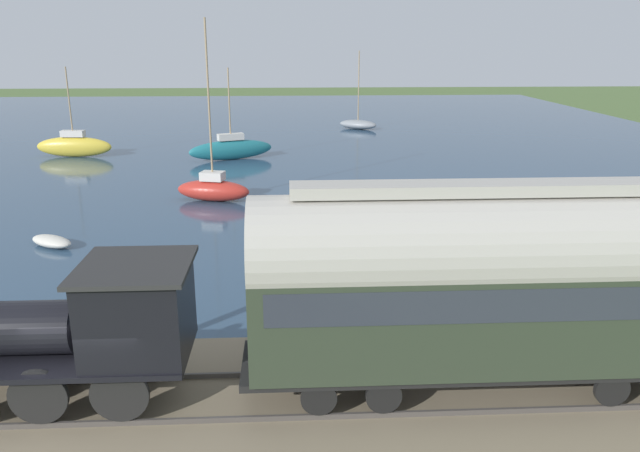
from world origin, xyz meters
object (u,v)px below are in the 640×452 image
object	(u,v)px
passenger_coach	(494,279)
sailboat_teal	(231,149)
sailboat_red	(213,188)
sailboat_yellow	(74,146)
rowboat_mid_harbor	(52,241)
steam_locomotive	(77,323)
sailboat_gray	(358,124)
rowboat_near_shore	(440,272)

from	to	relation	value
passenger_coach	sailboat_teal	xyz separation A→B (m)	(31.25, 8.26, -2.39)
passenger_coach	sailboat_red	distance (m)	21.33
passenger_coach	sailboat_yellow	size ratio (longest dim) A/B	1.72
sailboat_teal	rowboat_mid_harbor	world-z (taller)	sailboat_teal
rowboat_mid_harbor	sailboat_yellow	bearing A→B (deg)	47.98
sailboat_red	sailboat_teal	distance (m)	11.73
steam_locomotive	sailboat_teal	distance (m)	31.29
sailboat_yellow	rowboat_mid_harbor	world-z (taller)	sailboat_yellow
sailboat_red	sailboat_gray	bearing A→B (deg)	-6.86
passenger_coach	sailboat_teal	world-z (taller)	sailboat_teal
passenger_coach	sailboat_gray	bearing A→B (deg)	-2.88
steam_locomotive	sailboat_gray	xyz separation A→B (m)	(46.28, -11.17, -1.85)
sailboat_gray	rowboat_near_shore	xyz separation A→B (m)	(-38.14, 1.37, -0.31)
steam_locomotive	sailboat_teal	size ratio (longest dim) A/B	1.03
sailboat_yellow	sailboat_teal	size ratio (longest dim) A/B	1.00
sailboat_yellow	sailboat_red	bearing A→B (deg)	-135.26
passenger_coach	sailboat_gray	xyz separation A→B (m)	(46.28, -2.33, -2.67)
passenger_coach	sailboat_red	size ratio (longest dim) A/B	1.19
sailboat_teal	sailboat_red	bearing A→B (deg)	158.09
sailboat_red	sailboat_yellow	bearing A→B (deg)	54.88
steam_locomotive	sailboat_gray	size ratio (longest dim) A/B	0.91
steam_locomotive	sailboat_red	xyz separation A→B (m)	(19.52, -0.62, -1.67)
sailboat_yellow	rowboat_mid_harbor	size ratio (longest dim) A/B	2.83
passenger_coach	sailboat_teal	bearing A→B (deg)	14.81
rowboat_mid_harbor	sailboat_gray	bearing A→B (deg)	7.20
sailboat_red	sailboat_teal	xyz separation A→B (m)	(11.73, 0.04, 0.09)
steam_locomotive	sailboat_gray	bearing A→B (deg)	-13.57
rowboat_mid_harbor	rowboat_near_shore	xyz separation A→B (m)	(-4.14, -14.88, -0.07)
sailboat_yellow	sailboat_red	size ratio (longest dim) A/B	0.69
steam_locomotive	sailboat_red	bearing A→B (deg)	-1.81
steam_locomotive	sailboat_red	distance (m)	19.60
rowboat_near_shore	sailboat_gray	bearing A→B (deg)	-50.35
sailboat_red	rowboat_near_shore	xyz separation A→B (m)	(-11.39, -9.18, -0.49)
passenger_coach	rowboat_mid_harbor	size ratio (longest dim) A/B	4.88
steam_locomotive	passenger_coach	size ratio (longest dim) A/B	0.60
sailboat_yellow	rowboat_near_shore	bearing A→B (deg)	-135.87
passenger_coach	sailboat_yellow	distance (m)	38.35
sailboat_gray	sailboat_red	bearing A→B (deg)	-169.72
sailboat_gray	rowboat_mid_harbor	xyz separation A→B (m)	(-34.01, 16.26, -0.24)
passenger_coach	rowboat_mid_harbor	world-z (taller)	passenger_coach
passenger_coach	sailboat_yellow	xyz separation A→B (m)	(32.92, 19.55, -2.35)
sailboat_teal	steam_locomotive	bearing A→B (deg)	156.82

